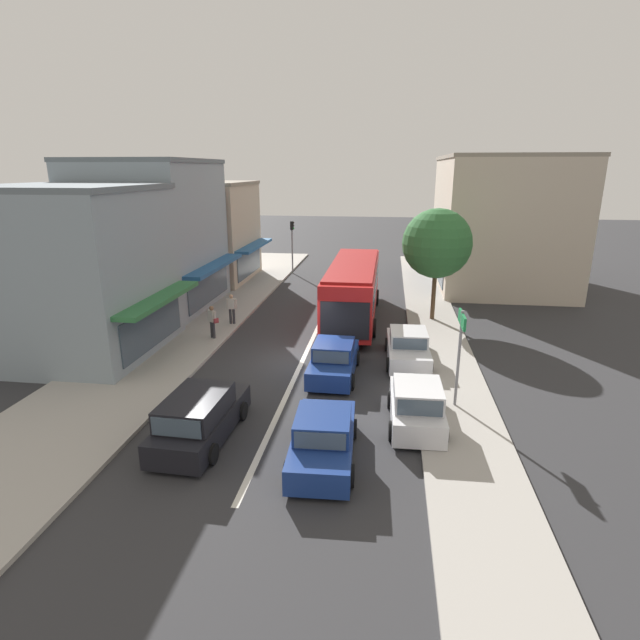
# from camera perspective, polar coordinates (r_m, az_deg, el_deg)

# --- Properties ---
(ground_plane) EXTENTS (140.00, 140.00, 0.00)m
(ground_plane) POSITION_cam_1_polar(r_m,az_deg,el_deg) (22.10, -2.08, -4.80)
(ground_plane) COLOR #2D2D30
(lane_centre_line) EXTENTS (0.20, 28.00, 0.01)m
(lane_centre_line) POSITION_cam_1_polar(r_m,az_deg,el_deg) (25.81, -0.57, -1.54)
(lane_centre_line) COLOR silver
(lane_centre_line) RESTS_ON ground
(sidewalk_left) EXTENTS (5.20, 44.00, 0.14)m
(sidewalk_left) POSITION_cam_1_polar(r_m,az_deg,el_deg) (29.34, -13.25, 0.42)
(sidewalk_left) COLOR #A39E96
(sidewalk_left) RESTS_ON ground
(kerb_right) EXTENTS (2.80, 44.00, 0.12)m
(kerb_right) POSITION_cam_1_polar(r_m,az_deg,el_deg) (27.58, 12.90, -0.64)
(kerb_right) COLOR #A39E96
(kerb_right) RESTS_ON ground
(shopfront_corner_near) EXTENTS (7.98, 7.04, 7.53)m
(shopfront_corner_near) POSITION_cam_1_polar(r_m,az_deg,el_deg) (24.71, -26.30, 4.87)
(shopfront_corner_near) COLOR #84939E
(shopfront_corner_near) RESTS_ON ground
(shopfront_mid_block) EXTENTS (7.52, 8.18, 8.72)m
(shopfront_mid_block) POSITION_cam_1_polar(r_m,az_deg,el_deg) (31.37, -18.52, 9.06)
(shopfront_mid_block) COLOR #84939E
(shopfront_mid_block) RESTS_ON ground
(shopfront_far_end) EXTENTS (8.01, 7.56, 7.28)m
(shopfront_far_end) POSITION_cam_1_polar(r_m,az_deg,el_deg) (38.79, -13.23, 9.75)
(shopfront_far_end) COLOR #B2A38E
(shopfront_far_end) RESTS_ON ground
(building_right_far) EXTENTS (9.56, 12.06, 9.07)m
(building_right_far) POSITION_cam_1_polar(r_m,az_deg,el_deg) (38.56, 19.93, 10.50)
(building_right_far) COLOR beige
(building_right_far) RESTS_ON ground
(city_bus) EXTENTS (2.78, 10.87, 3.23)m
(city_bus) POSITION_cam_1_polar(r_m,az_deg,el_deg) (27.81, 3.81, 3.80)
(city_bus) COLOR red
(city_bus) RESTS_ON ground
(sedan_behind_bus_near) EXTENTS (2.03, 4.27, 1.47)m
(sedan_behind_bus_near) POSITION_cam_1_polar(r_m,az_deg,el_deg) (14.89, 0.37, -13.40)
(sedan_behind_bus_near) COLOR navy
(sedan_behind_bus_near) RESTS_ON ground
(sedan_queue_gap_filler) EXTENTS (1.95, 4.23, 1.47)m
(sedan_queue_gap_filler) POSITION_cam_1_polar(r_m,az_deg,el_deg) (20.49, 1.59, -4.61)
(sedan_queue_gap_filler) COLOR navy
(sedan_queue_gap_filler) RESTS_ON ground
(wagon_behind_bus_mid) EXTENTS (2.07, 4.57, 1.58)m
(wagon_behind_bus_mid) POSITION_cam_1_polar(r_m,az_deg,el_deg) (16.26, -13.57, -10.79)
(wagon_behind_bus_mid) COLOR black
(wagon_behind_bus_mid) RESTS_ON ground
(parked_hatchback_kerb_front) EXTENTS (1.88, 3.74, 1.54)m
(parked_hatchback_kerb_front) POSITION_cam_1_polar(r_m,az_deg,el_deg) (16.93, 10.96, -9.59)
(parked_hatchback_kerb_front) COLOR silver
(parked_hatchback_kerb_front) RESTS_ON ground
(parked_sedan_kerb_second) EXTENTS (2.01, 4.26, 1.47)m
(parked_sedan_kerb_second) POSITION_cam_1_polar(r_m,az_deg,el_deg) (22.24, 10.00, -3.10)
(parked_sedan_kerb_second) COLOR silver
(parked_sedan_kerb_second) RESTS_ON ground
(traffic_light_downstreet) EXTENTS (0.33, 0.24, 4.20)m
(traffic_light_downstreet) POSITION_cam_1_polar(r_m,az_deg,el_deg) (40.42, -3.20, 9.32)
(traffic_light_downstreet) COLOR gray
(traffic_light_downstreet) RESTS_ON ground
(directional_road_sign) EXTENTS (0.10, 1.40, 3.60)m
(directional_road_sign) POSITION_cam_1_polar(r_m,az_deg,el_deg) (17.68, 15.77, -1.86)
(directional_road_sign) COLOR gray
(directional_road_sign) RESTS_ON ground
(street_tree_right) EXTENTS (3.73, 3.73, 6.20)m
(street_tree_right) POSITION_cam_1_polar(r_m,az_deg,el_deg) (27.78, 13.23, 8.50)
(street_tree_right) COLOR brown
(street_tree_right) RESTS_ON ground
(pedestrian_with_handbag_near) EXTENTS (0.61, 0.48, 1.63)m
(pedestrian_with_handbag_near) POSITION_cam_1_polar(r_m,az_deg,el_deg) (25.02, -12.21, 0.02)
(pedestrian_with_handbag_near) COLOR #333338
(pedestrian_with_handbag_near) RESTS_ON sidewalk_left
(pedestrian_browsing_midblock) EXTENTS (0.57, 0.25, 1.63)m
(pedestrian_browsing_midblock) POSITION_cam_1_polar(r_m,az_deg,el_deg) (27.14, -10.07, 1.46)
(pedestrian_browsing_midblock) COLOR #333338
(pedestrian_browsing_midblock) RESTS_ON sidewalk_left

